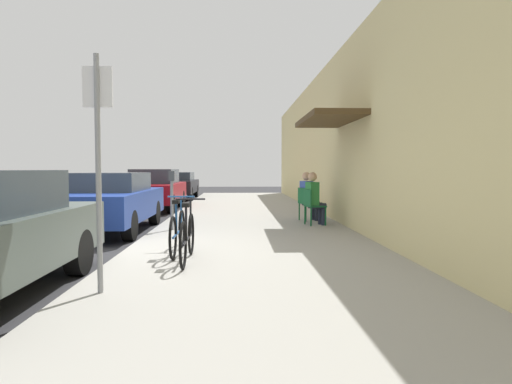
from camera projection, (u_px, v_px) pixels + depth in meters
ground_plane at (123, 258)px, 7.31m from camera, size 60.00×60.00×0.00m
sidewalk_slab at (253, 235)px, 9.40m from camera, size 4.50×32.00×0.12m
building_facade at (364, 133)px, 9.40m from camera, size 1.40×32.00×4.51m
parked_car_1 at (110, 201)px, 10.36m from camera, size 1.80×4.40×1.40m
parked_car_2 at (155, 189)px, 16.02m from camera, size 1.80×4.40×1.48m
parked_car_3 at (177, 185)px, 22.16m from camera, size 1.80×4.40×1.33m
parking_meter at (172, 196)px, 9.79m from camera, size 0.12×0.10×1.32m
street_sign at (98, 155)px, 4.75m from camera, size 0.32×0.06×2.60m
bicycle_0 at (187, 237)px, 6.45m from camera, size 0.46×1.71×0.90m
bicycle_1 at (178, 231)px, 7.08m from camera, size 0.46×1.71×0.90m
cafe_chair_0 at (312, 204)px, 10.67m from camera, size 0.53×0.53×0.87m
seated_patron_0 at (314, 197)px, 10.67m from camera, size 0.49×0.44×1.29m
cafe_chair_1 at (306, 202)px, 11.58m from camera, size 0.56×0.56×0.87m
seated_patron_1 at (308, 194)px, 11.59m from camera, size 0.51×0.47×1.29m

